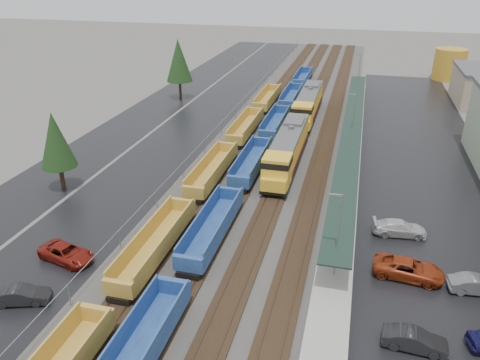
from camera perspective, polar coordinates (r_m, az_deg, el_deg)
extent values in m
cube|color=#302D2B|center=(76.33, 6.38, 6.89)|extent=(20.00, 160.00, 0.08)
cube|color=black|center=(77.30, 1.96, 7.36)|extent=(2.60, 160.00, 0.15)
cube|color=#473326|center=(77.41, 1.43, 7.48)|extent=(0.08, 160.00, 0.07)
cube|color=#473326|center=(77.12, 2.48, 7.39)|extent=(0.08, 160.00, 0.07)
cube|color=black|center=(76.58, 4.90, 7.11)|extent=(2.60, 160.00, 0.15)
cube|color=#473326|center=(76.66, 4.37, 7.23)|extent=(0.08, 160.00, 0.07)
cube|color=#473326|center=(76.43, 5.44, 7.14)|extent=(0.08, 160.00, 0.07)
cube|color=black|center=(76.06, 7.89, 6.83)|extent=(2.60, 160.00, 0.15)
cube|color=#473326|center=(76.10, 7.35, 6.96)|extent=(0.08, 160.00, 0.07)
cube|color=#473326|center=(75.95, 8.43, 6.86)|extent=(0.08, 160.00, 0.07)
cube|color=black|center=(75.75, 10.90, 6.54)|extent=(2.60, 160.00, 0.15)
cube|color=#473326|center=(75.75, 10.36, 6.67)|extent=(0.08, 160.00, 0.07)
cube|color=#473326|center=(75.68, 11.45, 6.56)|extent=(0.08, 160.00, 0.07)
cube|color=black|center=(79.68, -4.43, 7.74)|extent=(10.00, 160.00, 0.02)
cube|color=black|center=(83.34, -11.03, 8.13)|extent=(9.00, 160.00, 0.02)
cube|color=black|center=(66.89, 21.34, 2.58)|extent=(16.00, 100.00, 0.02)
cube|color=#9E9B93|center=(66.15, 13.24, 3.75)|extent=(3.00, 80.00, 0.70)
cylinder|color=gray|center=(42.85, 12.00, -6.08)|extent=(0.16, 0.16, 2.40)
cylinder|color=gray|center=(56.28, 12.96, 1.65)|extent=(0.16, 0.16, 2.40)
cylinder|color=gray|center=(70.35, 13.54, 6.35)|extent=(0.16, 0.16, 2.40)
cylinder|color=gray|center=(84.74, 13.93, 9.47)|extent=(0.16, 0.16, 2.40)
cylinder|color=gray|center=(99.31, 14.21, 11.68)|extent=(0.16, 0.16, 2.40)
cube|color=#182C23|center=(65.20, 13.49, 6.08)|extent=(2.60, 65.00, 0.15)
cylinder|color=gray|center=(37.48, 11.81, -7.19)|extent=(0.12, 0.12, 8.00)
cube|color=gray|center=(35.60, 11.55, -1.78)|extent=(1.00, 0.15, 0.12)
cylinder|color=gray|center=(64.95, 13.56, 6.75)|extent=(0.12, 0.12, 8.00)
cube|color=gray|center=(63.88, 13.46, 10.11)|extent=(1.00, 0.15, 0.12)
cylinder|color=gray|center=(93.98, 14.26, 12.26)|extent=(0.12, 0.12, 8.00)
cube|color=gray|center=(93.24, 14.21, 14.62)|extent=(1.00, 0.15, 0.12)
cylinder|color=gray|center=(38.23, -20.09, -13.12)|extent=(0.08, 0.08, 2.00)
cylinder|color=gray|center=(43.68, -14.41, -7.09)|extent=(0.08, 0.08, 2.00)
cylinder|color=gray|center=(49.82, -10.16, -2.42)|extent=(0.08, 0.08, 2.00)
cylinder|color=gray|center=(56.43, -6.90, 1.20)|extent=(0.08, 0.08, 2.00)
cylinder|color=gray|center=(63.36, -4.34, 4.04)|extent=(0.08, 0.08, 2.00)
cylinder|color=gray|center=(70.52, -2.27, 6.31)|extent=(0.08, 0.08, 2.00)
cylinder|color=gray|center=(77.84, -0.57, 8.15)|extent=(0.08, 0.08, 2.00)
cylinder|color=gray|center=(85.28, 0.84, 9.67)|extent=(0.08, 0.08, 2.00)
cylinder|color=gray|center=(92.82, 2.03, 10.94)|extent=(0.08, 0.08, 2.00)
cylinder|color=gray|center=(100.43, 3.05, 12.01)|extent=(0.08, 0.08, 2.00)
cylinder|color=gray|center=(108.09, 3.94, 12.93)|extent=(0.08, 0.08, 2.00)
cylinder|color=gray|center=(115.80, 4.71, 13.72)|extent=(0.08, 0.08, 2.00)
cylinder|color=gray|center=(123.55, 5.39, 14.41)|extent=(0.08, 0.08, 2.00)
cylinder|color=gray|center=(131.33, 5.99, 15.02)|extent=(0.08, 0.08, 2.00)
cylinder|color=gray|center=(139.13, 6.53, 15.56)|extent=(0.08, 0.08, 2.00)
cylinder|color=gray|center=(146.95, 7.02, 16.04)|extent=(0.08, 0.08, 2.00)
cube|color=gray|center=(77.56, -0.58, 8.86)|extent=(0.05, 160.00, 0.05)
ellipsoid|color=#425340|center=(216.91, 4.03, 18.77)|extent=(154.00, 110.00, 19.80)
ellipsoid|color=#425340|center=(225.18, 23.18, 17.17)|extent=(196.00, 140.00, 25.20)
cylinder|color=#332316|center=(57.19, -20.88, 0.36)|extent=(0.50, 0.50, 2.70)
cone|color=black|center=(55.59, -21.59, 4.58)|extent=(3.96, 3.96, 6.30)
cylinder|color=#332316|center=(90.96, -7.29, 10.88)|extent=(0.50, 0.50, 3.30)
cone|color=black|center=(89.79, -7.49, 14.28)|extent=(4.84, 4.84, 7.70)
cube|color=black|center=(59.73, 5.81, 2.48)|extent=(2.99, 19.92, 0.40)
cube|color=gold|center=(60.03, 6.03, 4.33)|extent=(2.79, 15.94, 2.99)
cube|color=gold|center=(51.93, 4.52, 1.22)|extent=(2.99, 3.19, 3.39)
cube|color=black|center=(51.53, 4.56, 2.24)|extent=(3.04, 3.24, 0.70)
cube|color=gold|center=(50.74, 4.12, -0.60)|extent=(2.79, 1.00, 1.39)
cube|color=#59595B|center=(59.48, 6.10, 5.76)|extent=(2.84, 15.94, 0.35)
cube|color=maroon|center=(60.66, 4.66, 3.40)|extent=(0.04, 15.94, 0.35)
cube|color=maroon|center=(60.29, 7.31, 3.13)|extent=(0.04, 15.94, 0.35)
cube|color=black|center=(59.88, 5.79, 2.13)|extent=(2.19, 5.98, 0.60)
cube|color=black|center=(53.56, 4.60, -0.59)|extent=(2.39, 3.98, 0.50)
cube|color=black|center=(66.27, 6.77, 4.48)|extent=(2.39, 3.98, 0.50)
cylinder|color=#59595B|center=(60.32, 6.26, 6.33)|extent=(0.70, 0.70, 0.50)
cube|color=#59595B|center=(63.15, 6.68, 7.13)|extent=(2.39, 3.98, 0.50)
cube|color=black|center=(79.39, 8.26, 8.12)|extent=(2.99, 19.92, 0.40)
cube|color=gold|center=(79.88, 8.43, 9.48)|extent=(2.79, 15.94, 2.99)
cube|color=gold|center=(71.45, 7.59, 7.83)|extent=(2.99, 3.19, 3.39)
cube|color=black|center=(71.17, 7.64, 8.59)|extent=(3.04, 3.24, 0.70)
cube|color=gold|center=(70.06, 7.35, 6.64)|extent=(2.79, 1.00, 1.39)
cube|color=#59595B|center=(79.47, 8.50, 10.58)|extent=(2.84, 15.94, 0.35)
cube|color=maroon|center=(80.35, 7.36, 8.75)|extent=(0.04, 15.94, 0.35)
cube|color=maroon|center=(80.07, 9.39, 8.56)|extent=(0.04, 15.94, 0.35)
cube|color=black|center=(79.51, 8.24, 7.84)|extent=(2.19, 5.98, 0.60)
cube|color=black|center=(72.87, 7.58, 6.36)|extent=(2.39, 3.98, 0.50)
cube|color=black|center=(86.14, 8.82, 9.22)|extent=(2.39, 3.98, 0.50)
cylinder|color=#59595B|center=(80.36, 8.60, 10.96)|extent=(0.70, 0.70, 0.50)
cube|color=#59595B|center=(83.26, 8.84, 11.40)|extent=(2.39, 3.98, 0.50)
cube|color=gold|center=(35.10, -16.94, -15.45)|extent=(2.48, 0.48, 1.34)
cube|color=black|center=(35.31, -17.30, -17.28)|extent=(1.91, 2.10, 0.48)
cube|color=gold|center=(42.30, -10.19, -8.07)|extent=(2.48, 13.25, 0.24)
cube|color=gold|center=(42.31, -11.76, -6.83)|extent=(0.14, 13.25, 1.72)
cube|color=gold|center=(41.41, -8.76, -7.34)|extent=(0.14, 13.25, 1.72)
cube|color=gold|center=(37.04, -14.61, -12.69)|extent=(2.48, 0.48, 1.34)
cube|color=gold|center=(47.33, -6.93, -3.07)|extent=(2.48, 0.48, 1.34)
cube|color=black|center=(38.06, -13.97, -13.25)|extent=(1.91, 2.10, 0.48)
cube|color=black|center=(47.24, -7.16, -4.46)|extent=(1.91, 2.10, 0.48)
cube|color=gold|center=(55.87, -3.34, 0.90)|extent=(2.48, 13.25, 0.24)
cube|color=gold|center=(55.88, -4.53, 1.83)|extent=(0.14, 13.25, 1.72)
cube|color=gold|center=(55.20, -2.18, 1.58)|extent=(0.14, 13.25, 1.72)
cube|color=gold|center=(49.78, -5.72, -1.52)|extent=(2.48, 0.48, 1.34)
cube|color=gold|center=(61.63, -1.44, 3.98)|extent=(2.48, 0.48, 1.34)
cube|color=black|center=(50.76, -5.42, -2.16)|extent=(1.91, 2.10, 0.48)
cube|color=black|center=(61.38, -1.60, 2.93)|extent=(1.91, 2.10, 0.48)
cube|color=gold|center=(70.74, 0.73, 6.24)|extent=(2.48, 13.25, 0.24)
cube|color=gold|center=(70.75, -0.21, 6.98)|extent=(0.14, 13.25, 1.72)
cube|color=gold|center=(70.21, 1.69, 6.82)|extent=(0.14, 13.25, 1.72)
cube|color=gold|center=(64.30, -0.72, 4.90)|extent=(2.48, 0.48, 1.34)
cube|color=gold|center=(76.86, 1.96, 8.30)|extent=(2.48, 0.48, 1.34)
cube|color=black|center=(65.24, -0.56, 4.31)|extent=(1.91, 2.10, 0.48)
cube|color=black|center=(76.52, 1.84, 7.48)|extent=(1.91, 2.10, 0.48)
cube|color=gold|center=(86.24, 3.41, 9.68)|extent=(2.48, 13.25, 0.24)
cube|color=gold|center=(86.25, 2.63, 10.29)|extent=(0.14, 13.25, 1.72)
cube|color=gold|center=(85.81, 4.21, 10.17)|extent=(0.14, 13.25, 1.72)
cube|color=gold|center=(79.63, 2.44, 8.89)|extent=(2.48, 0.48, 1.34)
cube|color=gold|center=(92.56, 4.27, 11.16)|extent=(2.48, 0.48, 1.34)
cube|color=black|center=(80.53, 2.53, 8.37)|extent=(1.91, 2.10, 0.48)
cube|color=black|center=(92.15, 4.17, 10.48)|extent=(1.91, 2.10, 0.48)
cube|color=navy|center=(32.45, -12.47, -20.42)|extent=(2.55, 12.54, 0.25)
cube|color=navy|center=(32.32, -14.68, -18.76)|extent=(0.15, 12.54, 1.77)
cube|color=navy|center=(31.40, -10.49, -19.83)|extent=(0.15, 12.54, 1.77)
cube|color=navy|center=(36.32, -8.03, -12.80)|extent=(2.55, 0.49, 1.37)
cube|color=black|center=(36.45, -8.35, -14.65)|extent=(1.96, 2.16, 0.49)
cube|color=navy|center=(44.04, -3.36, -6.21)|extent=(2.55, 12.54, 0.25)
cube|color=navy|center=(43.94, -4.92, -5.00)|extent=(0.15, 12.54, 1.77)
cube|color=navy|center=(43.27, -1.83, -5.43)|extent=(0.15, 12.54, 1.77)
cube|color=navy|center=(38.58, -6.33, -10.14)|extent=(2.55, 0.49, 1.37)
cube|color=navy|center=(49.11, -1.11, -1.73)|extent=(2.55, 0.49, 1.37)
cube|color=black|center=(39.67, -5.91, -10.75)|extent=(1.96, 2.16, 0.49)
cube|color=black|center=(48.98, -1.31, -3.11)|extent=(1.96, 2.16, 0.49)
cube|color=navy|center=(57.76, 1.42, 1.79)|extent=(2.55, 12.54, 0.25)
cube|color=navy|center=(57.68, 0.24, 2.71)|extent=(0.15, 12.54, 1.77)
cube|color=navy|center=(57.17, 2.63, 2.48)|extent=(0.15, 12.54, 1.77)
cube|color=navy|center=(51.75, -0.21, -0.26)|extent=(2.55, 0.49, 1.37)
cube|color=navy|center=(63.37, 2.77, 4.60)|extent=(2.55, 0.49, 1.37)
cube|color=black|center=(52.78, -0.02, -0.91)|extent=(1.96, 2.16, 0.49)
cube|color=black|center=(63.09, 2.62, 3.55)|extent=(1.96, 2.16, 0.49)
cube|color=navy|center=(72.41, 4.33, 6.63)|extent=(2.55, 12.54, 0.25)
cube|color=navy|center=(72.35, 3.39, 7.38)|extent=(0.15, 12.54, 1.77)
cube|color=navy|center=(71.94, 5.32, 7.21)|extent=(0.15, 12.54, 1.77)
cube|color=navy|center=(66.17, 3.32, 5.49)|extent=(2.55, 0.49, 1.37)
cube|color=navy|center=(78.29, 5.23, 8.55)|extent=(2.55, 0.49, 1.37)
cube|color=black|center=(67.14, 3.42, 4.89)|extent=(1.96, 2.16, 0.49)
cube|color=black|center=(77.93, 5.11, 7.72)|extent=(1.96, 2.16, 0.49)
cube|color=navy|center=(87.53, 6.28, 9.82)|extent=(2.55, 12.54, 0.25)
cube|color=navy|center=(87.48, 5.50, 10.44)|extent=(0.15, 12.54, 1.77)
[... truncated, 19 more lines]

